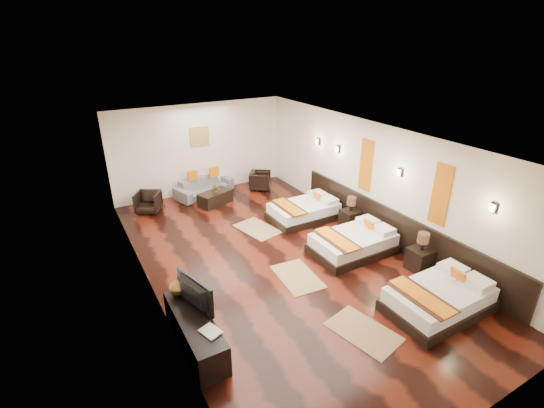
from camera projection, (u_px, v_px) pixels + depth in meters
floor at (277, 259)px, 8.79m from camera, size 5.50×9.50×0.01m
ceiling at (278, 138)px, 7.66m from camera, size 5.50×9.50×0.01m
back_wall at (200, 149)px, 11.99m from camera, size 5.50×0.01×2.80m
left_wall at (147, 233)px, 6.98m from camera, size 0.01×9.50×2.80m
right_wall at (374, 180)px, 9.47m from camera, size 0.01×9.50×2.80m
headboard_panel at (392, 228)px, 9.20m from camera, size 0.08×6.60×0.90m
bed_near at (439, 298)px, 7.08m from camera, size 1.92×1.21×0.73m
bed_mid at (354, 243)px, 8.96m from camera, size 1.91×1.20×0.73m
bed_far at (304, 211)px, 10.58m from camera, size 1.86×1.17×0.71m
nightstand_a at (420, 257)px, 8.27m from camera, size 0.45×0.45×0.89m
nightstand_b at (350, 217)px, 10.09m from camera, size 0.43×0.43×0.86m
jute_mat_near at (363, 332)px, 6.64m from camera, size 1.00×1.34×0.01m
jute_mat_mid at (297, 277)px, 8.13m from camera, size 0.85×1.26×0.01m
jute_mat_far at (257, 229)px, 10.12m from camera, size 0.99×1.33×0.01m
tv_console at (195, 331)px, 6.27m from camera, size 0.50×1.80×0.55m
tv at (190, 294)px, 6.26m from camera, size 0.37×0.94×0.54m
book at (204, 336)px, 5.76m from camera, size 0.33×0.38×0.03m
figurine at (179, 285)px, 6.66m from camera, size 0.35×0.35×0.35m
sofa at (204, 186)px, 12.18m from camera, size 2.03×1.32×0.55m
armchair_left at (148, 202)px, 10.97m from camera, size 0.89×0.90×0.60m
armchair_right at (260, 181)px, 12.58m from camera, size 0.90×0.90×0.60m
coffee_table at (215, 198)px, 11.50m from camera, size 1.11×0.81×0.40m
table_plant at (216, 188)px, 11.33m from camera, size 0.25×0.22×0.27m
orange_panel_a at (441, 195)px, 7.83m from camera, size 0.04×0.40×1.30m
orange_panel_b at (366, 165)px, 9.58m from camera, size 0.04×0.40×1.30m
sconce_near at (493, 208)px, 6.89m from camera, size 0.07×0.12×0.18m
sconce_mid at (400, 172)px, 8.63m from camera, size 0.07×0.12×0.18m
sconce_far at (338, 149)px, 10.38m from camera, size 0.07×0.12×0.18m
sconce_lounge at (318, 141)px, 11.09m from camera, size 0.07×0.12×0.18m
gold_artwork at (199, 137)px, 11.82m from camera, size 0.60×0.04×0.60m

